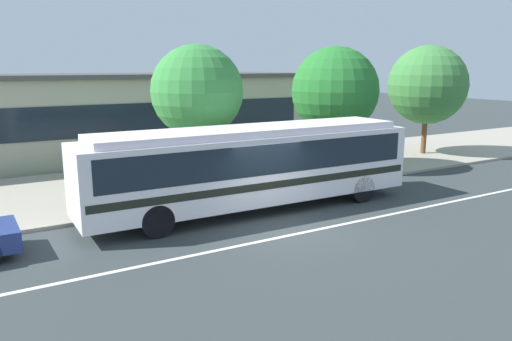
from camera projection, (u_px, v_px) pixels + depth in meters
The scene contains 12 objects.
ground_plane at pixel (281, 227), 15.50m from camera, with size 120.00×120.00×0.00m, color #343C3C.
sidewalk_slab at pixel (188, 179), 21.70m from camera, with size 60.00×8.00×0.12m, color #A39B8A.
lane_stripe_center at pixel (296, 234), 14.82m from camera, with size 56.00×0.16×0.01m, color silver.
transit_bus at pixel (253, 163), 16.94m from camera, with size 11.89×2.64×2.91m.
pedestrian_waiting_near_sign at pixel (186, 165), 19.29m from camera, with size 0.48×0.48×1.74m.
pedestrian_walking_along_curb at pixel (188, 167), 19.19m from camera, with size 0.39×0.39×1.67m.
pedestrian_standing_by_tree at pixel (230, 167), 19.31m from camera, with size 0.43×0.43×1.66m.
bus_stop_sign at pixel (327, 142), 21.01m from camera, with size 0.15×0.44×2.59m.
street_tree_near_stop at pixel (197, 92), 19.23m from camera, with size 3.60×3.60×5.65m.
street_tree_mid_block at pixel (335, 91), 23.16m from camera, with size 4.07×4.07×5.72m.
street_tree_far_end at pixel (428, 85), 27.13m from camera, with size 4.29×4.29×5.94m.
station_building at pixel (109, 116), 26.97m from camera, with size 22.28×6.67×4.52m.
Camera 1 is at (-8.23, -12.32, 4.93)m, focal length 34.78 mm.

